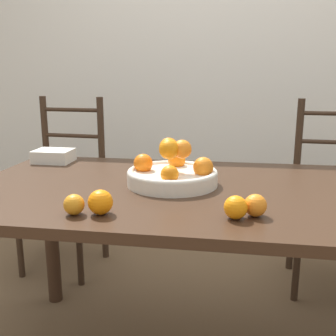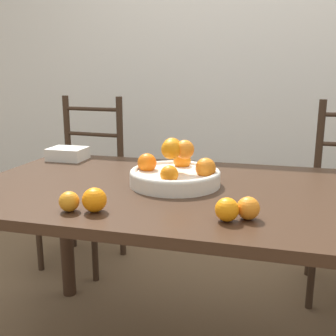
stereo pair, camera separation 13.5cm
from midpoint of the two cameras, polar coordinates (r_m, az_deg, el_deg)
name	(u,v)px [view 1 (the left image)]	position (r m, az deg, el deg)	size (l,w,h in m)	color
wall_back	(223,55)	(2.89, 6.64, 16.02)	(8.00, 0.06, 2.60)	silver
dining_table	(208,212)	(1.45, 3.23, -6.51)	(1.79, 0.91, 0.76)	#382316
fruit_bowl	(173,172)	(1.46, -1.99, -0.64)	(0.34, 0.34, 0.18)	silver
orange_loose_0	(255,205)	(1.15, 9.31, -5.43)	(0.07, 0.07, 0.07)	orange
orange_loose_1	(100,202)	(1.18, -13.05, -4.90)	(0.07, 0.07, 0.07)	orange
orange_loose_2	(74,205)	(1.20, -16.67, -5.16)	(0.06, 0.06, 0.06)	orange
orange_loose_3	(236,207)	(1.12, 6.41, -5.76)	(0.07, 0.07, 0.07)	orange
chair_left	(65,190)	(2.48, -16.24, -3.07)	(0.45, 0.43, 1.03)	#382619
chair_right	(333,202)	(2.31, 21.31, -4.70)	(0.44, 0.43, 1.03)	#382619
book_stack	(54,156)	(1.94, -18.20, 1.66)	(0.17, 0.14, 0.06)	silver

